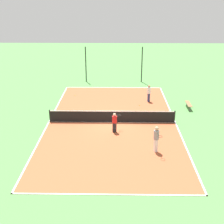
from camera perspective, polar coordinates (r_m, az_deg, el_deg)
name	(u,v)px	position (r m, az deg, el deg)	size (l,w,h in m)	color
ground_plane	(112,122)	(25.27, 0.00, -1.90)	(80.00, 80.00, 0.00)	#518E47
court_surface	(112,122)	(25.26, 0.00, -1.88)	(10.35, 19.25, 0.02)	#B75633
tennis_net	(112,116)	(25.06, 0.00, -0.76)	(10.15, 0.10, 1.02)	black
bench	(189,104)	(28.96, 13.83, 1.40)	(0.36, 1.67, 0.45)	olive
player_near_white	(149,92)	(29.81, 6.76, 3.61)	(0.39, 0.39, 1.64)	navy
player_baseline_gray	(156,137)	(20.56, 8.11, -4.59)	(0.55, 0.98, 1.80)	white
player_coach_red	(115,121)	(23.22, 0.48, -1.72)	(0.78, 0.96, 1.51)	black
tennis_ball_midcourt	(86,119)	(25.91, -4.76, -1.23)	(0.07, 0.07, 0.07)	#CCE033
tennis_ball_near_net	(140,105)	(28.93, 5.06, 1.24)	(0.07, 0.07, 0.07)	#CCE033
tennis_ball_far_baseline	(75,95)	(31.73, -6.76, 3.02)	(0.07, 0.07, 0.07)	#CCE033
fence_post_back_left	(86,64)	(36.23, -4.81, 8.66)	(0.12, 0.12, 4.06)	black
fence_post_back_right	(142,65)	(36.16, 5.48, 8.61)	(0.12, 0.12, 4.06)	black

